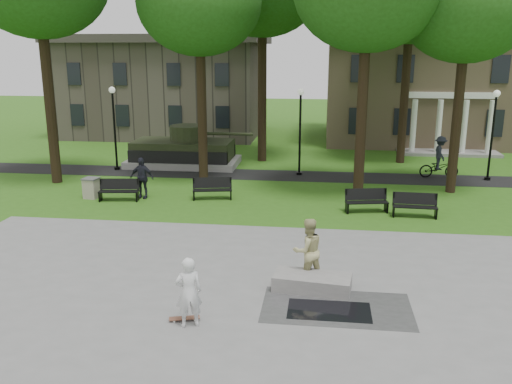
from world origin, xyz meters
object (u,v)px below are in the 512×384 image
at_px(skateboarder, 189,292).
at_px(friend_watching, 308,250).
at_px(trash_bin, 91,188).
at_px(cyclist, 440,161).
at_px(concrete_block, 312,282).
at_px(park_bench_0, 119,189).

distance_m(skateboarder, friend_watching, 4.18).
bearing_deg(skateboarder, trash_bin, -79.88).
distance_m(skateboarder, cyclist, 20.01).
height_order(skateboarder, cyclist, cyclist).
bearing_deg(concrete_block, skateboarder, -139.92).
bearing_deg(skateboarder, friend_watching, -155.96).
bearing_deg(skateboarder, cyclist, -141.50).
xyz_separation_m(friend_watching, park_bench_0, (-8.87, 7.98, -0.48)).
bearing_deg(friend_watching, park_bench_0, -69.69).
relative_size(friend_watching, park_bench_0, 1.07).
height_order(concrete_block, park_bench_0, park_bench_0).
bearing_deg(trash_bin, concrete_block, -39.99).
bearing_deg(concrete_block, friend_watching, 106.40).
bearing_deg(friend_watching, cyclist, -142.06).
xyz_separation_m(concrete_block, park_bench_0, (-9.03, 8.54, 0.28)).
xyz_separation_m(park_bench_0, trash_bin, (-1.46, 0.25, -0.04)).
relative_size(friend_watching, cyclist, 0.87).
bearing_deg(concrete_block, cyclist, 66.97).
relative_size(concrete_block, cyclist, 0.97).
distance_m(concrete_block, trash_bin, 13.69).
xyz_separation_m(cyclist, park_bench_0, (-15.46, -6.59, -0.40)).
relative_size(cyclist, trash_bin, 2.35).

